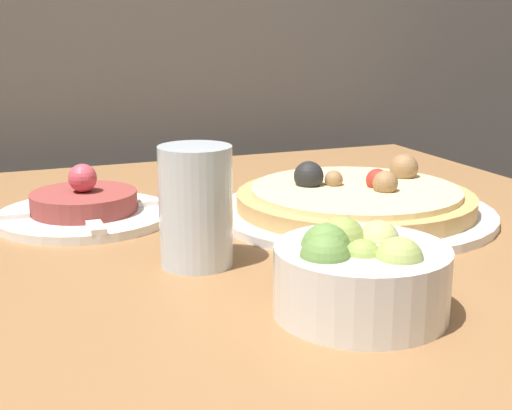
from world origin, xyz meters
TOP-DOWN VIEW (x-y plane):
  - dining_table at (0.00, 0.43)m, footprint 1.02×0.85m
  - pizza_plate at (0.20, 0.44)m, footprint 0.32×0.32m
  - tartare_plate at (-0.10, 0.54)m, footprint 0.20×0.20m
  - small_bowl at (0.06, 0.19)m, footprint 0.14×0.14m
  - drinking_glass at (-0.02, 0.35)m, footprint 0.07×0.07m

SIDE VIEW (x-z plane):
  - dining_table at x=0.00m, z-range 0.27..1.06m
  - tartare_plate at x=-0.10m, z-range 0.77..0.83m
  - pizza_plate at x=0.20m, z-range 0.77..0.84m
  - small_bowl at x=0.06m, z-range 0.78..0.86m
  - drinking_glass at x=-0.02m, z-range 0.79..0.90m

